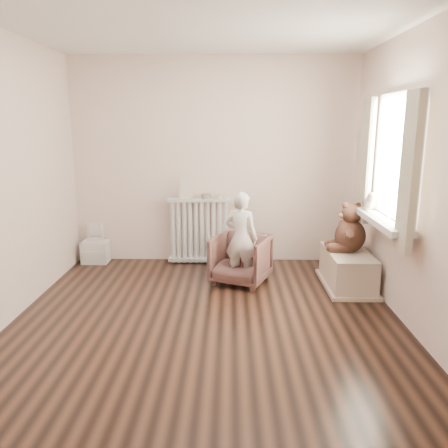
{
  "coord_description": "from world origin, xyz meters",
  "views": [
    {
      "loc": [
        0.21,
        -3.8,
        1.78
      ],
      "look_at": [
        0.15,
        0.45,
        0.8
      ],
      "focal_mm": 35.0,
      "sensor_mm": 36.0,
      "label": 1
    }
  ],
  "objects_px": {
    "child": "(241,238)",
    "teddy_bear": "(351,227)",
    "toy_vanity": "(95,242)",
    "armchair": "(241,259)",
    "plush_cat": "(369,200)",
    "toy_bench": "(347,269)",
    "radiator": "(199,233)"
  },
  "relations": [
    {
      "from": "toy_vanity",
      "to": "teddy_bear",
      "type": "distance_m",
      "value": 3.21
    },
    {
      "from": "toy_vanity",
      "to": "armchair",
      "type": "distance_m",
      "value": 2.01
    },
    {
      "from": "radiator",
      "to": "toy_bench",
      "type": "height_order",
      "value": "radiator"
    },
    {
      "from": "plush_cat",
      "to": "teddy_bear",
      "type": "bearing_deg",
      "value": 140.62
    },
    {
      "from": "armchair",
      "to": "teddy_bear",
      "type": "height_order",
      "value": "teddy_bear"
    },
    {
      "from": "toy_vanity",
      "to": "toy_bench",
      "type": "xyz_separation_m",
      "value": [
        3.07,
        -0.81,
        -0.08
      ]
    },
    {
      "from": "toy_bench",
      "to": "child",
      "type": "bearing_deg",
      "value": 177.36
    },
    {
      "from": "toy_vanity",
      "to": "plush_cat",
      "type": "relative_size",
      "value": 2.21
    },
    {
      "from": "toy_bench",
      "to": "toy_vanity",
      "type": "bearing_deg",
      "value": 165.3
    },
    {
      "from": "radiator",
      "to": "plush_cat",
      "type": "distance_m",
      "value": 2.18
    },
    {
      "from": "teddy_bear",
      "to": "child",
      "type": "bearing_deg",
      "value": -176.2
    },
    {
      "from": "armchair",
      "to": "toy_bench",
      "type": "height_order",
      "value": "armchair"
    },
    {
      "from": "plush_cat",
      "to": "armchair",
      "type": "bearing_deg",
      "value": -173.47
    },
    {
      "from": "armchair",
      "to": "plush_cat",
      "type": "distance_m",
      "value": 1.53
    },
    {
      "from": "armchair",
      "to": "toy_bench",
      "type": "xyz_separation_m",
      "value": [
        1.19,
        -0.1,
        -0.07
      ]
    },
    {
      "from": "teddy_bear",
      "to": "radiator",
      "type": "bearing_deg",
      "value": 159.81
    },
    {
      "from": "armchair",
      "to": "plush_cat",
      "type": "xyz_separation_m",
      "value": [
        1.33,
        -0.25,
        0.73
      ]
    },
    {
      "from": "toy_vanity",
      "to": "toy_bench",
      "type": "bearing_deg",
      "value": -14.7
    },
    {
      "from": "radiator",
      "to": "plush_cat",
      "type": "relative_size",
      "value": 3.58
    },
    {
      "from": "child",
      "to": "plush_cat",
      "type": "distance_m",
      "value": 1.42
    },
    {
      "from": "toy_vanity",
      "to": "toy_bench",
      "type": "height_order",
      "value": "toy_vanity"
    },
    {
      "from": "toy_bench",
      "to": "teddy_bear",
      "type": "bearing_deg",
      "value": 66.58
    },
    {
      "from": "radiator",
      "to": "toy_bench",
      "type": "xyz_separation_m",
      "value": [
        1.71,
        -0.84,
        -0.19
      ]
    },
    {
      "from": "radiator",
      "to": "plush_cat",
      "type": "xyz_separation_m",
      "value": [
        1.85,
        -0.98,
        0.61
      ]
    },
    {
      "from": "toy_vanity",
      "to": "plush_cat",
      "type": "height_order",
      "value": "plush_cat"
    },
    {
      "from": "toy_vanity",
      "to": "teddy_bear",
      "type": "relative_size",
      "value": 0.97
    },
    {
      "from": "armchair",
      "to": "plush_cat",
      "type": "height_order",
      "value": "plush_cat"
    },
    {
      "from": "child",
      "to": "teddy_bear",
      "type": "height_order",
      "value": "child"
    },
    {
      "from": "toy_vanity",
      "to": "teddy_bear",
      "type": "xyz_separation_m",
      "value": [
        3.09,
        -0.76,
        0.4
      ]
    },
    {
      "from": "toy_vanity",
      "to": "teddy_bear",
      "type": "height_order",
      "value": "teddy_bear"
    },
    {
      "from": "radiator",
      "to": "child",
      "type": "relative_size",
      "value": 0.81
    },
    {
      "from": "toy_vanity",
      "to": "child",
      "type": "xyz_separation_m",
      "value": [
        1.88,
        -0.75,
        0.26
      ]
    }
  ]
}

